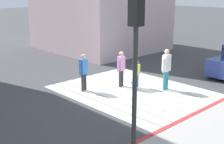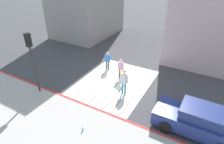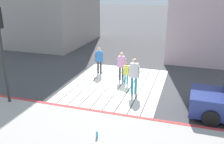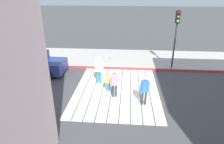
# 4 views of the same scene
# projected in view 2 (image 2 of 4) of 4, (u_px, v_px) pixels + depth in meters

# --- Properties ---
(ground_plane) EXTENTS (120.00, 120.00, 0.00)m
(ground_plane) POSITION_uv_depth(u_px,v_px,m) (115.00, 83.00, 14.05)
(ground_plane) COLOR #424244
(crosswalk_stripes) EXTENTS (6.40, 4.90, 0.01)m
(crosswalk_stripes) POSITION_uv_depth(u_px,v_px,m) (115.00, 83.00, 14.05)
(crosswalk_stripes) COLOR silver
(crosswalk_stripes) RESTS_ON ground
(sidewalk_west) EXTENTS (4.80, 40.00, 0.12)m
(sidewalk_west) POSITION_uv_depth(u_px,v_px,m) (63.00, 133.00, 9.79)
(sidewalk_west) COLOR #ADA8A0
(sidewalk_west) RESTS_ON ground
(curb_painted) EXTENTS (0.16, 40.00, 0.13)m
(curb_painted) POSITION_uv_depth(u_px,v_px,m) (89.00, 107.00, 11.56)
(curb_painted) COLOR #BC3333
(curb_painted) RESTS_ON ground
(building_far_south) EXTENTS (8.00, 7.03, 7.29)m
(building_far_south) POSITION_uv_depth(u_px,v_px,m) (217.00, 18.00, 16.30)
(building_far_south) COLOR beige
(building_far_south) RESTS_ON ground
(car_parked_near_curb) EXTENTS (2.05, 4.33, 1.57)m
(car_parked_near_curb) POSITION_uv_depth(u_px,v_px,m) (198.00, 120.00, 9.64)
(car_parked_near_curb) COLOR navy
(car_parked_near_curb) RESTS_ON ground
(traffic_light_corner) EXTENTS (0.39, 0.28, 4.24)m
(traffic_light_corner) POSITION_uv_depth(u_px,v_px,m) (31.00, 52.00, 11.50)
(traffic_light_corner) COLOR #2D2D2D
(traffic_light_corner) RESTS_ON ground
(water_bottle) EXTENTS (0.07, 0.07, 0.22)m
(water_bottle) POSITION_uv_depth(u_px,v_px,m) (83.00, 129.00, 9.80)
(water_bottle) COLOR #33A5BF
(water_bottle) RESTS_ON sidewalk_west
(pedestrian_adult_lead) EXTENTS (0.25, 0.47, 1.61)m
(pedestrian_adult_lead) POSITION_uv_depth(u_px,v_px,m) (121.00, 67.00, 14.19)
(pedestrian_adult_lead) COLOR #333338
(pedestrian_adult_lead) RESTS_ON ground
(pedestrian_adult_trailing) EXTENTS (0.26, 0.47, 1.61)m
(pedestrian_adult_trailing) POSITION_uv_depth(u_px,v_px,m) (107.00, 59.00, 15.36)
(pedestrian_adult_trailing) COLOR #333338
(pedestrian_adult_trailing) RESTS_ON ground
(pedestrian_adult_side) EXTENTS (0.26, 0.52, 1.80)m
(pedestrian_adult_side) POSITION_uv_depth(u_px,v_px,m) (124.00, 80.00, 12.44)
(pedestrian_adult_side) COLOR teal
(pedestrian_adult_side) RESTS_ON ground
(pedestrian_child_with_racket) EXTENTS (0.28, 0.39, 1.22)m
(pedestrian_child_with_racket) POSITION_uv_depth(u_px,v_px,m) (122.00, 75.00, 13.72)
(pedestrian_child_with_racket) COLOR teal
(pedestrian_child_with_racket) RESTS_ON ground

